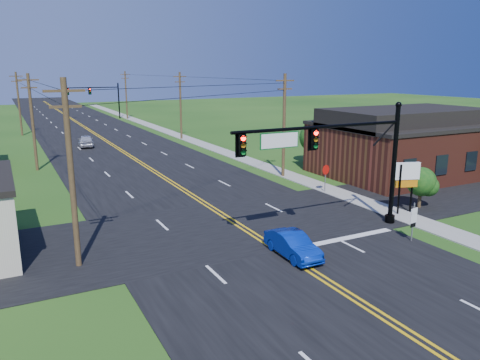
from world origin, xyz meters
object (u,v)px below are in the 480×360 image
signal_mast_main (336,154)px  signal_mast_far (95,95)px  stop_sign (326,173)px  blue_car (293,245)px  route_sign (413,219)px

signal_mast_main → signal_mast_far: same height
signal_mast_far → stop_sign: signal_mast_far is taller
blue_car → stop_sign: (9.33, 9.59, 0.97)m
signal_mast_main → route_sign: (3.16, -3.00, -3.45)m
signal_mast_main → blue_car: size_ratio=2.99×
signal_mast_far → route_sign: 75.13m
signal_mast_main → blue_car: bearing=-155.4°
blue_car → signal_mast_main: bearing=25.6°
signal_mast_far → route_sign: (3.06, -75.00, -3.24)m
route_sign → signal_mast_main: bearing=127.3°
stop_sign → signal_mast_main: bearing=-136.6°
blue_car → stop_sign: 13.41m
signal_mast_far → route_sign: size_ratio=4.91×
blue_car → route_sign: (7.12, -1.19, 0.68)m
signal_mast_main → signal_mast_far: (0.10, 72.00, -0.20)m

